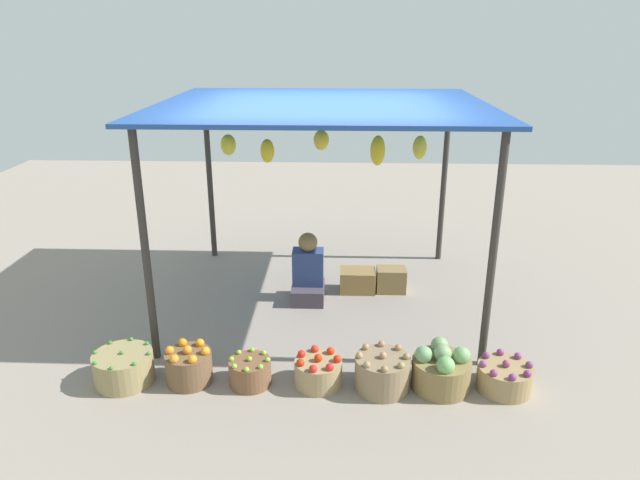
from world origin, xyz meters
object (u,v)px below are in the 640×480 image
at_px(basket_red_tomatoes, 318,372).
at_px(basket_purple_onions, 504,377).
at_px(wooden_crate_near_vendor, 391,280).
at_px(wooden_crate_stacked_rear, 357,280).
at_px(basket_green_chilies, 124,367).
at_px(basket_cabbages, 441,370).
at_px(vendor_person, 308,275).
at_px(basket_limes, 250,372).
at_px(basket_oranges, 189,366).
at_px(basket_potatoes, 382,373).

distance_m(basket_red_tomatoes, basket_purple_onions, 1.57).
height_order(wooden_crate_near_vendor, wooden_crate_stacked_rear, wooden_crate_near_vendor).
bearing_deg(basket_green_chilies, basket_cabbages, 0.26).
bearing_deg(basket_red_tomatoes, wooden_crate_near_vendor, 68.14).
height_order(vendor_person, basket_cabbages, vendor_person).
xyz_separation_m(vendor_person, basket_red_tomatoes, (0.18, -1.66, -0.17)).
relative_size(basket_limes, wooden_crate_near_vendor, 1.09).
height_order(basket_purple_onions, wooden_crate_stacked_rear, basket_purple_onions).
bearing_deg(wooden_crate_stacked_rear, basket_oranges, -128.12).
distance_m(vendor_person, basket_red_tomatoes, 1.67).
xyz_separation_m(basket_oranges, basket_cabbages, (2.15, -0.01, 0.02)).
height_order(basket_oranges, wooden_crate_near_vendor, basket_oranges).
height_order(vendor_person, basket_potatoes, vendor_person).
bearing_deg(basket_green_chilies, vendor_person, 48.32).
distance_m(basket_green_chilies, basket_red_tomatoes, 1.67).
bearing_deg(basket_red_tomatoes, basket_purple_onions, -0.36).
height_order(vendor_person, basket_purple_onions, vendor_person).
distance_m(basket_green_chilies, wooden_crate_near_vendor, 3.10).
height_order(basket_purple_onions, wooden_crate_near_vendor, wooden_crate_near_vendor).
bearing_deg(basket_green_chilies, basket_limes, 0.30).
height_order(basket_potatoes, basket_purple_onions, basket_potatoes).
relative_size(basket_oranges, basket_cabbages, 0.81).
bearing_deg(basket_potatoes, basket_limes, 178.81).
xyz_separation_m(basket_limes, wooden_crate_near_vendor, (1.35, 1.92, 0.02)).
relative_size(vendor_person, basket_red_tomatoes, 1.91).
distance_m(basket_potatoes, basket_purple_onions, 1.03).
height_order(basket_green_chilies, basket_oranges, basket_oranges).
xyz_separation_m(vendor_person, basket_purple_onions, (1.75, -1.67, -0.18)).
bearing_deg(basket_limes, basket_green_chilies, -179.70).
xyz_separation_m(basket_green_chilies, wooden_crate_stacked_rear, (2.05, 1.92, -0.01)).
bearing_deg(basket_red_tomatoes, basket_cabbages, -0.36).
relative_size(basket_red_tomatoes, basket_potatoes, 0.88).
height_order(basket_limes, basket_cabbages, basket_cabbages).
xyz_separation_m(basket_potatoes, basket_purple_onions, (1.03, 0.03, -0.04)).
relative_size(basket_limes, basket_cabbages, 0.73).
relative_size(basket_limes, basket_purple_onions, 0.79).
bearing_deg(basket_red_tomatoes, basket_potatoes, -3.86).
height_order(basket_red_tomatoes, basket_potatoes, basket_potatoes).
bearing_deg(basket_green_chilies, basket_red_tomatoes, 0.65).
distance_m(basket_green_chilies, wooden_crate_stacked_rear, 2.81).
bearing_deg(wooden_crate_stacked_rear, basket_potatoes, -85.12).
distance_m(basket_purple_onions, wooden_crate_near_vendor, 2.08).
height_order(basket_green_chilies, basket_cabbages, basket_cabbages).
height_order(basket_oranges, basket_cabbages, basket_cabbages).
relative_size(basket_oranges, basket_limes, 1.10).
height_order(vendor_person, basket_limes, vendor_person).
relative_size(basket_oranges, basket_potatoes, 0.86).
height_order(vendor_person, wooden_crate_near_vendor, vendor_person).
bearing_deg(basket_cabbages, basket_purple_onions, -0.35).
bearing_deg(basket_limes, wooden_crate_near_vendor, 54.93).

